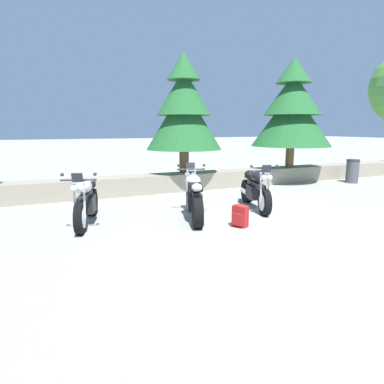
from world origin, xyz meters
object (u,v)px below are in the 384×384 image
at_px(pine_tree_mid_right, 292,109).
at_px(motorcycle_silver_near_left, 86,201).
at_px(motorcycle_white_centre, 194,197).
at_px(motorcycle_black_far_right, 256,189).
at_px(trash_bin, 352,171).
at_px(rider_backpack, 240,215).
at_px(pine_tree_mid_left, 184,109).

bearing_deg(pine_tree_mid_right, motorcycle_silver_near_left, -160.13).
xyz_separation_m(motorcycle_white_centre, motorcycle_black_far_right, (1.80, 0.23, 0.00)).
relative_size(motorcycle_silver_near_left, trash_bin, 2.35).
distance_m(rider_backpack, trash_bin, 7.51).
bearing_deg(pine_tree_mid_right, motorcycle_black_far_right, -139.73).
bearing_deg(trash_bin, pine_tree_mid_left, 167.71).
height_order(pine_tree_mid_left, pine_tree_mid_right, pine_tree_mid_right).
bearing_deg(trash_bin, motorcycle_silver_near_left, -170.19).
relative_size(motorcycle_silver_near_left, pine_tree_mid_left, 0.54).
bearing_deg(motorcycle_silver_near_left, pine_tree_mid_left, 40.64).
bearing_deg(pine_tree_mid_right, pine_tree_mid_left, 176.56).
relative_size(motorcycle_silver_near_left, rider_backpack, 4.30).
height_order(motorcycle_silver_near_left, pine_tree_mid_left, pine_tree_mid_left).
xyz_separation_m(motorcycle_black_far_right, trash_bin, (5.60, 1.95, -0.05)).
height_order(motorcycle_silver_near_left, motorcycle_black_far_right, same).
distance_m(pine_tree_mid_right, trash_bin, 3.18).
bearing_deg(motorcycle_black_far_right, rider_backpack, -134.92).
height_order(motorcycle_white_centre, pine_tree_mid_left, pine_tree_mid_left).
distance_m(motorcycle_white_centre, motorcycle_black_far_right, 1.81).
xyz_separation_m(motorcycle_black_far_right, pine_tree_mid_right, (3.59, 3.04, 2.16)).
relative_size(motorcycle_silver_near_left, motorcycle_white_centre, 1.01).
height_order(motorcycle_white_centre, motorcycle_black_far_right, same).
bearing_deg(trash_bin, motorcycle_black_far_right, -160.77).
relative_size(rider_backpack, pine_tree_mid_left, 0.12).
relative_size(pine_tree_mid_right, trash_bin, 4.52).
relative_size(motorcycle_white_centre, rider_backpack, 4.26).
height_order(motorcycle_silver_near_left, pine_tree_mid_right, pine_tree_mid_right).
bearing_deg(motorcycle_white_centre, pine_tree_mid_right, 31.29).
relative_size(motorcycle_black_far_right, rider_backpack, 4.29).
bearing_deg(motorcycle_silver_near_left, pine_tree_mid_right, 19.87).
relative_size(motorcycle_white_centre, trash_bin, 2.33).
bearing_deg(rider_backpack, motorcycle_white_centre, 121.02).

